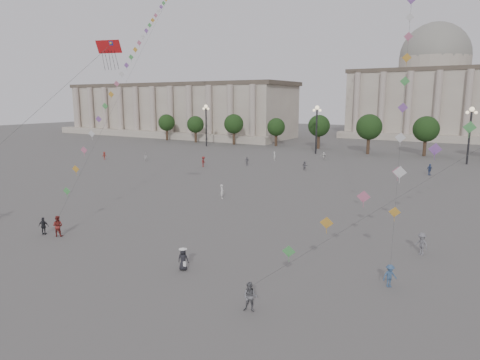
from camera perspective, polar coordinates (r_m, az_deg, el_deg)
The scene contains 24 objects.
ground at distance 30.55m, azimuth -12.96°, elevation -12.71°, with size 360.00×360.00×0.00m, color #585553.
hall_west at distance 148.16m, azimuth -8.62°, elevation 9.22°, with size 84.00×26.22×17.20m.
hall_central at distance 150.39m, azimuth 24.17°, elevation 10.66°, with size 48.30×34.30×35.50m.
tree_row at distance 100.05m, azimuth 19.92°, elevation 6.30°, with size 137.12×5.12×8.00m.
lamp_post_far_west at distance 110.92m, azimuth -4.55°, elevation 8.29°, with size 2.00×0.90×10.65m.
lamp_post_mid_west at distance 96.48m, azimuth 10.19°, elevation 7.79°, with size 2.00×0.90×10.65m.
lamp_post_mid_east at distance 90.08m, azimuth 28.37°, elevation 6.49°, with size 2.00×0.90×10.65m.
person_crowd_0 at distance 74.95m, azimuth 23.95°, elevation 1.29°, with size 1.08×0.45×1.84m, color #364A7B.
person_crowd_1 at distance 86.16m, azimuth -12.42°, elevation 3.00°, with size 0.78×0.61×1.61m, color silver.
person_crowd_2 at distance 90.69m, azimuth -17.63°, elevation 3.11°, with size 1.01×0.58×1.57m, color maroon.
person_crowd_4 at distance 87.84m, azimuth 11.08°, elevation 3.18°, with size 1.43×0.46×1.54m, color white.
person_crowd_6 at distance 36.61m, azimuth 23.04°, elevation -7.83°, with size 1.15×0.66×1.79m, color slate.
person_crowd_10 at distance 85.32m, azimuth 4.63°, elevation 3.20°, with size 0.64×0.42×1.76m, color silver.
person_crowd_12 at distance 74.31m, azimuth 8.62°, elevation 1.91°, with size 1.43×0.46×1.55m, color slate.
person_crowd_13 at distance 52.39m, azimuth -2.42°, elevation -1.54°, with size 0.64×0.42×1.76m, color silver.
person_crowd_16 at distance 78.49m, azimuth 0.94°, elevation 2.51°, with size 0.93×0.39×1.59m, color slate.
person_crowd_17 at distance 77.17m, azimuth -4.89°, elevation 2.45°, with size 1.23×0.70×1.90m, color maroon.
tourist_4 at distance 42.47m, azimuth -24.71°, elevation -5.59°, with size 0.93×0.39×1.59m, color #222328.
kite_flyer_0 at distance 41.46m, azimuth -23.14°, elevation -5.65°, with size 0.91×0.71×1.87m, color maroon.
kite_flyer_1 at distance 29.95m, azimuth 19.35°, elevation -11.96°, with size 0.99×0.57×1.53m, color #36557B.
kite_flyer_2 at distance 25.36m, azimuth 1.36°, elevation -15.32°, with size 0.85×0.66×1.75m, color slate.
hat_person at distance 31.16m, azimuth -7.59°, elevation -10.35°, with size 0.90×0.73×1.69m.
dragon_kite at distance 39.01m, azimuth -17.33°, elevation 15.38°, with size 4.92×7.95×22.19m.
kite_train_west at distance 68.37m, azimuth -13.30°, elevation 16.89°, with size 27.55×48.40×66.07m.
Camera 1 is at (19.90, -19.83, 12.01)m, focal length 32.00 mm.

